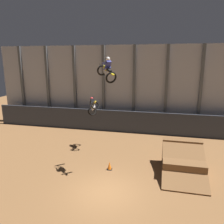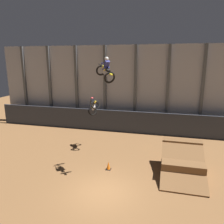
{
  "view_description": "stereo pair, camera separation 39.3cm",
  "coord_description": "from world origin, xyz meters",
  "views": [
    {
      "loc": [
        2.87,
        -11.02,
        7.56
      ],
      "look_at": [
        -0.95,
        5.88,
        3.43
      ],
      "focal_mm": 35.0,
      "sensor_mm": 36.0,
      "label": 1
    },
    {
      "loc": [
        3.25,
        -10.93,
        7.56
      ],
      "look_at": [
        -0.95,
        5.88,
        3.43
      ],
      "focal_mm": 35.0,
      "sensor_mm": 36.0,
      "label": 2
    }
  ],
  "objects": [
    {
      "name": "rider_bike_right_air",
      "position": [
        -0.5,
        2.45,
        6.93
      ],
      "size": [
        1.6,
        1.75,
        1.63
      ],
      "rotation": [
        0.28,
        0.0,
        0.68
      ],
      "color": "black"
    },
    {
      "name": "dirt_ramp",
      "position": [
        4.58,
        3.65,
        0.71
      ],
      "size": [
        2.78,
        4.11,
        2.07
      ],
      "color": "brown",
      "rests_on": "ground_plane"
    },
    {
      "name": "rider_bike_left_air",
      "position": [
        -2.68,
        6.28,
        3.76
      ],
      "size": [
        1.51,
        1.79,
        1.67
      ],
      "rotation": [
        -0.59,
        0.0,
        0.57
      ],
      "color": "black"
    },
    {
      "name": "ground_plane",
      "position": [
        0.0,
        0.0,
        0.0
      ],
      "size": [
        60.0,
        60.0,
        0.0
      ],
      "primitive_type": "plane",
      "color": "brown"
    },
    {
      "name": "lower_barrier",
      "position": [
        0.0,
        11.07,
        1.17
      ],
      "size": [
        31.36,
        0.2,
        2.34
      ],
      "color": "#2D333D",
      "rests_on": "ground_plane"
    },
    {
      "name": "arena_back_wall",
      "position": [
        0.0,
        12.48,
        4.57
      ],
      "size": [
        32.0,
        0.4,
        9.14
      ],
      "color": "#A3A8B2",
      "rests_on": "ground_plane"
    },
    {
      "name": "hay_bale_trackside",
      "position": [
        4.13,
        6.26,
        0.28
      ],
      "size": [
        0.93,
        1.07,
        0.57
      ],
      "rotation": [
        0.0,
        0.0,
        1.13
      ],
      "color": "#CCB751",
      "rests_on": "ground_plane"
    },
    {
      "name": "traffic_cone_near_ramp",
      "position": [
        -0.42,
        2.71,
        0.28
      ],
      "size": [
        0.36,
        0.36,
        0.58
      ],
      "color": "black",
      "rests_on": "ground_plane"
    }
  ]
}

